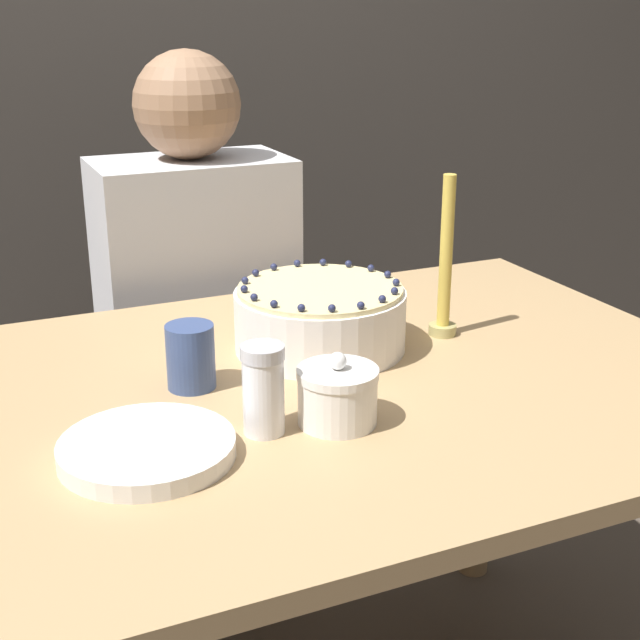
# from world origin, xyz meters

# --- Properties ---
(dining_table) EXTENTS (1.28, 0.90, 0.76)m
(dining_table) POSITION_xyz_m (0.00, 0.00, 0.63)
(dining_table) COLOR tan
(dining_table) RESTS_ON ground_plane
(cake) EXTENTS (0.28, 0.28, 0.12)m
(cake) POSITION_xyz_m (0.06, 0.12, 0.81)
(cake) COLOR white
(cake) RESTS_ON dining_table
(sugar_bowl) EXTENTS (0.11, 0.11, 0.10)m
(sugar_bowl) POSITION_xyz_m (-0.03, -0.14, 0.80)
(sugar_bowl) COLOR white
(sugar_bowl) RESTS_ON dining_table
(sugar_shaker) EXTENTS (0.06, 0.06, 0.12)m
(sugar_shaker) POSITION_xyz_m (-0.13, -0.12, 0.82)
(sugar_shaker) COLOR white
(sugar_shaker) RESTS_ON dining_table
(plate_stack) EXTENTS (0.22, 0.22, 0.02)m
(plate_stack) POSITION_xyz_m (-0.29, -0.13, 0.77)
(plate_stack) COLOR white
(plate_stack) RESTS_ON dining_table
(candle) EXTENTS (0.05, 0.05, 0.28)m
(candle) POSITION_xyz_m (0.27, 0.09, 0.87)
(candle) COLOR tan
(candle) RESTS_ON dining_table
(cup) EXTENTS (0.07, 0.07, 0.10)m
(cup) POSITION_xyz_m (-0.18, 0.06, 0.81)
(cup) COLOR #384C7F
(cup) RESTS_ON dining_table
(orange_fruit_0) EXTENTS (0.07, 0.07, 0.07)m
(orange_fruit_0) POSITION_xyz_m (0.21, 0.28, 0.79)
(orange_fruit_0) COLOR orange
(orange_fruit_0) RESTS_ON dining_table
(person_man_blue_shirt) EXTENTS (0.40, 0.34, 1.21)m
(person_man_blue_shirt) POSITION_xyz_m (0.00, 0.65, 0.53)
(person_man_blue_shirt) COLOR #473D33
(person_man_blue_shirt) RESTS_ON ground_plane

